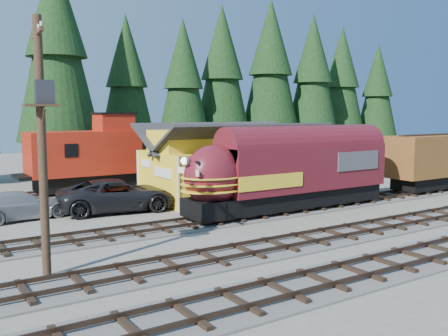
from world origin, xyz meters
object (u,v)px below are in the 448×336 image
depot (233,155)px  utility_pole (42,130)px  caboose (102,156)px  pickup_truck_a (118,195)px  locomotive (285,174)px  pickup_truck_b (21,205)px

depot → utility_pole: (-15.65, -10.87, 2.39)m
depot → caboose: bearing=133.1°
utility_pole → pickup_truck_a: bearing=62.3°
locomotive → pickup_truck_a: bearing=145.1°
pickup_truck_a → pickup_truck_b: size_ratio=1.29×
pickup_truck_a → pickup_truck_b: bearing=90.1°
locomotive → pickup_truck_a: size_ratio=2.01×
caboose → pickup_truck_a: size_ratio=1.50×
utility_pole → pickup_truck_a: utility_pole is taller
caboose → pickup_truck_b: caboose is taller
pickup_truck_b → depot: bearing=-97.6°
locomotive → utility_pole: (-15.01, -4.37, 3.03)m
pickup_truck_b → utility_pole: bearing=166.1°
locomotive → pickup_truck_b: size_ratio=2.60×
depot → pickup_truck_b: bearing=179.7°
locomotive → pickup_truck_b: bearing=154.5°
pickup_truck_a → locomotive: bearing=-116.7°
depot → locomotive: depot is taller
caboose → pickup_truck_a: (-1.94, -8.20, -1.75)m
locomotive → utility_pole: bearing=-163.8°
depot → locomotive: size_ratio=0.89×
pickup_truck_a → utility_pole: bearing=154.8°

